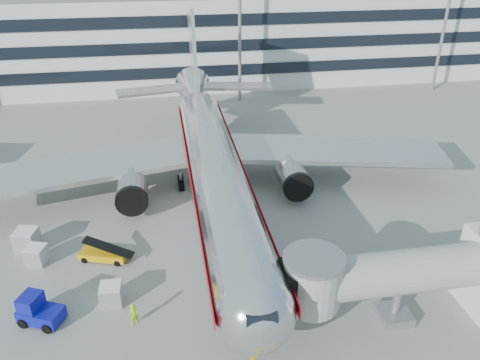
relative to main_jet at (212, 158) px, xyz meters
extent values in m
plane|color=gray|center=(0.00, -11.72, -4.23)|extent=(180.00, 180.00, 0.00)
cube|color=yellow|center=(0.00, -1.72, -4.23)|extent=(0.25, 70.00, 0.01)
cylinder|color=silver|center=(0.00, -3.72, -0.03)|extent=(5.00, 36.00, 5.00)
sphere|color=silver|center=(0.00, -21.72, -0.03)|extent=(5.00, 5.00, 5.00)
cone|color=silver|center=(0.00, 19.28, 0.57)|extent=(5.00, 10.00, 5.00)
cube|color=black|center=(0.00, -23.22, 1.09)|extent=(1.80, 1.20, 0.90)
cube|color=#B7B7BC|center=(13.00, 1.78, -0.83)|extent=(24.95, 12.07, 0.50)
cube|color=#B7B7BC|center=(-13.00, 1.78, -0.83)|extent=(24.95, 12.07, 0.50)
cylinder|color=#99999E|center=(8.00, -1.72, -2.03)|extent=(3.00, 4.20, 3.00)
cylinder|color=#99999E|center=(-8.00, -1.72, -2.03)|extent=(3.00, 4.20, 3.00)
cylinder|color=black|center=(8.00, -3.72, -2.03)|extent=(3.10, 0.50, 3.10)
cylinder|color=black|center=(-8.00, -3.72, -2.03)|extent=(3.10, 0.50, 3.10)
cube|color=#B7B7BC|center=(0.00, 19.78, 4.97)|extent=(0.45, 9.39, 13.72)
cube|color=#B7B7BC|center=(5.50, 20.28, 1.17)|extent=(10.41, 4.94, 0.35)
cube|color=#B7B7BC|center=(-5.50, 20.28, 1.17)|extent=(10.41, 4.94, 0.35)
cylinder|color=gray|center=(0.00, -19.72, -3.33)|extent=(0.24, 0.24, 1.80)
cylinder|color=black|center=(0.00, -19.72, -3.78)|extent=(0.35, 0.90, 0.90)
cylinder|color=gray|center=(3.20, 2.28, -3.23)|extent=(0.30, 0.30, 2.00)
cylinder|color=gray|center=(-3.20, 2.28, -3.23)|extent=(0.30, 0.30, 2.00)
cube|color=#9F0B13|center=(2.52, -3.72, 0.27)|extent=(0.06, 38.00, 0.90)
cube|color=#9F0B13|center=(-2.52, -3.72, 0.27)|extent=(0.06, 38.00, 0.90)
cylinder|color=#A8A8A3|center=(10.50, -19.72, -0.03)|extent=(13.00, 3.00, 3.00)
cylinder|color=#A8A8A3|center=(4.20, -19.72, -0.03)|extent=(3.80, 3.80, 3.40)
cylinder|color=gray|center=(4.20, -19.72, 1.87)|extent=(4.00, 4.00, 0.30)
cube|color=black|center=(2.90, -19.72, -0.03)|extent=(1.40, 2.60, 2.60)
cylinder|color=gray|center=(10.50, -19.72, -2.63)|extent=(0.56, 0.56, 3.20)
cube|color=gray|center=(10.50, -19.72, -3.88)|extent=(2.20, 2.20, 0.70)
cylinder|color=black|center=(9.60, -19.72, -3.88)|extent=(0.35, 0.70, 0.70)
cylinder|color=black|center=(11.40, -19.72, -3.88)|extent=(0.35, 0.70, 0.70)
cube|color=silver|center=(0.00, 46.28, 3.27)|extent=(150.00, 24.00, 15.00)
cube|color=black|center=(0.00, 34.18, -0.23)|extent=(150.00, 0.30, 1.80)
cube|color=black|center=(0.00, 34.18, 3.77)|extent=(150.00, 0.30, 1.80)
cube|color=black|center=(0.00, 34.18, 7.77)|extent=(150.00, 0.30, 1.80)
cylinder|color=gray|center=(8.00, 30.28, 8.27)|extent=(0.50, 0.50, 25.00)
cylinder|color=gray|center=(42.00, 30.28, 8.27)|extent=(0.50, 0.50, 25.00)
cube|color=#D9A009|center=(-10.30, -9.27, -3.75)|extent=(4.15, 2.56, 0.62)
cube|color=black|center=(-10.30, -9.27, -2.95)|extent=(4.20, 2.20, 1.36)
cylinder|color=black|center=(-11.46, -8.24, -3.97)|extent=(0.58, 0.40, 0.53)
cylinder|color=black|center=(-11.85, -9.42, -3.97)|extent=(0.58, 0.40, 0.53)
cylinder|color=black|center=(-8.76, -9.12, -3.97)|extent=(0.58, 0.40, 0.53)
cylinder|color=black|center=(-9.14, -10.30, -3.97)|extent=(0.58, 0.40, 0.53)
cube|color=#0C118E|center=(-13.96, -15.82, -3.55)|extent=(3.40, 2.77, 0.95)
cube|color=#0C118E|center=(-14.54, -15.56, -2.59)|extent=(1.81, 1.97, 1.16)
cube|color=black|center=(-14.54, -15.56, -2.22)|extent=(1.63, 1.74, 0.11)
cylinder|color=black|center=(-14.50, -14.70, -3.86)|extent=(0.81, 0.60, 0.74)
cylinder|color=black|center=(-15.16, -16.15, -3.86)|extent=(0.81, 0.60, 0.74)
cylinder|color=black|center=(-12.76, -15.49, -3.86)|extent=(0.81, 0.60, 0.74)
cylinder|color=black|center=(-13.42, -16.94, -3.86)|extent=(0.81, 0.60, 0.74)
cube|color=silver|center=(-15.64, -8.81, -3.47)|extent=(1.86, 1.86, 1.53)
cube|color=white|center=(-15.64, -8.81, -2.69)|extent=(1.86, 1.86, 0.06)
cube|color=silver|center=(-16.86, -6.62, -3.32)|extent=(2.09, 2.09, 1.82)
cube|color=white|center=(-16.86, -6.62, -2.39)|extent=(2.09, 2.09, 0.07)
cube|color=silver|center=(-9.26, -14.72, -3.45)|extent=(1.59, 1.59, 1.58)
cube|color=white|center=(-9.26, -14.72, -2.64)|extent=(1.59, 1.59, 0.06)
imported|color=#8CE518|center=(-7.56, -17.13, -3.35)|extent=(0.75, 0.60, 1.77)
camera|label=1|loc=(-4.41, -42.21, 20.01)|focal=35.00mm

